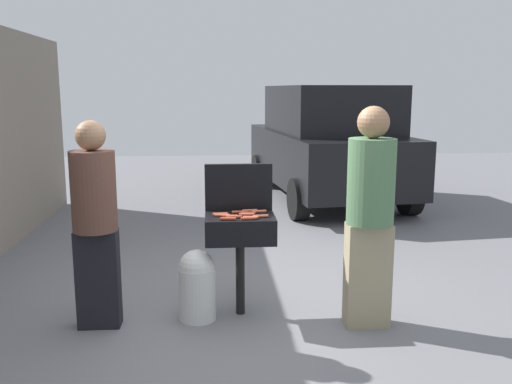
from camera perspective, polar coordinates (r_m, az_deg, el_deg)
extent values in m
plane|color=slate|center=(5.01, -1.43, -12.45)|extent=(24.00, 24.00, 0.00)
cylinder|color=black|center=(4.90, -1.63, -8.79)|extent=(0.08, 0.08, 0.67)
cube|color=black|center=(4.77, -1.66, -3.75)|extent=(0.60, 0.44, 0.22)
cube|color=black|center=(4.92, -1.81, 0.49)|extent=(0.60, 0.05, 0.42)
cylinder|color=#C6593D|center=(4.85, 0.31, -2.01)|extent=(0.13, 0.04, 0.03)
cylinder|color=#AD4228|center=(4.83, -1.74, -2.08)|extent=(0.13, 0.03, 0.03)
cylinder|color=#B74C33|center=(4.65, -2.29, -2.58)|extent=(0.13, 0.04, 0.03)
cylinder|color=#C6593D|center=(4.67, 0.49, -2.51)|extent=(0.13, 0.04, 0.03)
cylinder|color=#C6593D|center=(4.71, -3.55, -2.41)|extent=(0.13, 0.04, 0.03)
cylinder|color=#AD4228|center=(4.59, -2.88, -2.77)|extent=(0.13, 0.04, 0.03)
cylinder|color=#C6593D|center=(4.63, -0.56, -2.64)|extent=(0.13, 0.04, 0.03)
cylinder|color=#B74C33|center=(4.79, -0.83, -2.18)|extent=(0.13, 0.03, 0.03)
cylinder|color=#C6593D|center=(4.76, -3.72, -2.29)|extent=(0.13, 0.03, 0.03)
cylinder|color=#B74C33|center=(4.59, -0.77, -2.73)|extent=(0.13, 0.04, 0.03)
cylinder|color=#C6593D|center=(4.74, -0.98, -2.33)|extent=(0.13, 0.03, 0.03)
cylinder|color=#AD4228|center=(4.68, -2.72, -2.50)|extent=(0.13, 0.04, 0.03)
cylinder|color=#C6593D|center=(4.88, -0.64, -1.94)|extent=(0.13, 0.03, 0.03)
cylinder|color=silver|center=(4.85, -6.08, -10.38)|extent=(0.32, 0.32, 0.46)
sphere|color=silver|center=(4.77, -6.14, -7.80)|extent=(0.31, 0.31, 0.31)
cube|color=black|center=(4.81, -15.98, -8.61)|extent=(0.34, 0.19, 0.83)
cylinder|color=brown|center=(4.62, -16.44, 0.09)|extent=(0.36, 0.36, 0.65)
sphere|color=#936B4C|center=(4.57, -16.73, 5.61)|extent=(0.24, 0.24, 0.24)
cube|color=gray|center=(4.72, 11.44, -8.40)|extent=(0.37, 0.20, 0.88)
cylinder|color=#4C724C|center=(4.53, 11.80, 1.05)|extent=(0.38, 0.38, 0.70)
sphere|color=#936B4C|center=(4.48, 12.03, 7.06)|extent=(0.26, 0.26, 0.26)
cube|color=black|center=(10.02, 7.15, 3.67)|extent=(2.37, 4.58, 0.90)
cube|color=black|center=(9.76, 7.63, 8.48)|extent=(2.04, 2.78, 0.80)
cylinder|color=black|center=(9.01, 15.57, -0.30)|extent=(0.29, 0.66, 0.64)
cylinder|color=black|center=(8.38, 4.43, -0.75)|extent=(0.29, 0.66, 0.64)
cylinder|color=black|center=(11.81, 8.98, 2.46)|extent=(0.29, 0.66, 0.64)
cylinder|color=black|center=(11.33, 0.35, 2.25)|extent=(0.29, 0.66, 0.64)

